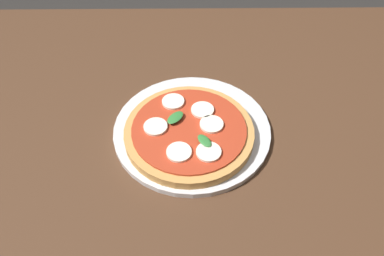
{
  "coord_description": "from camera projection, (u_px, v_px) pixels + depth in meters",
  "views": [
    {
      "loc": [
        0.02,
        -0.43,
        1.26
      ],
      "look_at": [
        0.02,
        0.05,
        0.74
      ],
      "focal_mm": 34.12,
      "sensor_mm": 36.0,
      "label": 1
    }
  ],
  "objects": [
    {
      "name": "serving_tray",
      "position": [
        192.0,
        129.0,
        0.71
      ],
      "size": [
        0.3,
        0.3,
        0.01
      ],
      "primitive_type": "cylinder",
      "color": "silver",
      "rests_on": "dining_table"
    },
    {
      "name": "pizza",
      "position": [
        189.0,
        132.0,
        0.68
      ],
      "size": [
        0.24,
        0.24,
        0.03
      ],
      "color": "tan",
      "rests_on": "serving_tray"
    },
    {
      "name": "dining_table",
      "position": [
        181.0,
        178.0,
        0.74
      ],
      "size": [
        1.51,
        1.04,
        0.73
      ],
      "color": "#4C301E",
      "rests_on": "ground_plane"
    }
  ]
}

